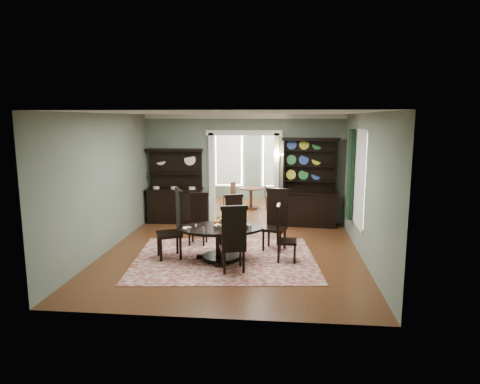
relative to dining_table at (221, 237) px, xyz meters
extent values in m
cube|color=#5A3217|center=(0.18, 0.36, -0.49)|extent=(5.50, 6.00, 0.01)
cube|color=silver|center=(0.18, 0.36, 2.52)|extent=(5.50, 6.00, 0.01)
cube|color=slate|center=(-2.57, 0.36, 1.02)|extent=(0.01, 6.00, 3.00)
cube|color=slate|center=(2.93, 0.36, 1.02)|extent=(0.01, 6.00, 3.00)
cube|color=slate|center=(0.18, -2.64, 1.02)|extent=(5.50, 0.01, 3.00)
cube|color=slate|center=(-1.65, 3.36, 1.02)|extent=(1.85, 0.01, 3.00)
cube|color=slate|center=(2.00, 3.36, 1.02)|extent=(1.85, 0.01, 3.00)
cube|color=slate|center=(0.18, 3.36, 2.27)|extent=(1.80, 0.01, 0.50)
cube|color=white|center=(0.18, 3.31, 2.46)|extent=(5.50, 0.10, 0.12)
cube|color=#5A3217|center=(0.18, 5.11, -0.49)|extent=(3.50, 3.50, 0.01)
cube|color=silver|center=(0.18, 5.11, 2.52)|extent=(3.50, 3.50, 0.01)
cube|color=slate|center=(-1.57, 5.11, 1.02)|extent=(0.01, 3.50, 3.00)
cube|color=slate|center=(1.93, 5.11, 1.02)|extent=(0.01, 3.50, 3.00)
cube|color=slate|center=(0.18, 6.86, 1.02)|extent=(3.50, 0.01, 3.00)
cube|color=white|center=(-0.67, 6.81, 1.07)|extent=(1.05, 0.06, 2.20)
cube|color=white|center=(1.03, 6.81, 1.07)|extent=(1.05, 0.06, 2.20)
cube|color=white|center=(-0.72, 3.36, 0.77)|extent=(0.14, 0.25, 2.50)
cube|color=white|center=(1.08, 3.36, 0.77)|extent=(0.14, 0.25, 2.50)
cube|color=white|center=(0.18, 3.36, 2.02)|extent=(2.08, 0.25, 0.14)
cube|color=white|center=(2.92, 0.96, 1.12)|extent=(0.02, 1.10, 2.00)
cube|color=white|center=(2.90, 0.96, 1.12)|extent=(0.01, 1.22, 2.12)
cube|color=black|center=(2.83, 1.64, 1.12)|extent=(0.10, 0.35, 2.10)
cube|color=gold|center=(1.13, 3.28, 1.37)|extent=(0.08, 0.05, 0.18)
sphere|color=#FFD88C|center=(1.03, 3.13, 1.45)|extent=(0.07, 0.07, 0.07)
sphere|color=#FFD88C|center=(1.23, 3.13, 1.45)|extent=(0.07, 0.07, 0.07)
cube|color=maroon|center=(0.08, 0.05, -0.47)|extent=(4.00, 3.36, 0.01)
ellipsoid|color=black|center=(0.00, 0.00, 0.19)|extent=(1.90, 1.37, 0.05)
cylinder|color=black|center=(0.00, 0.00, 0.15)|extent=(1.85, 1.85, 0.03)
cylinder|color=black|center=(0.00, 0.00, -0.13)|extent=(0.22, 0.22, 0.61)
cylinder|color=black|center=(0.00, 0.00, -0.43)|extent=(0.77, 0.77, 0.09)
cylinder|color=silver|center=(0.00, -0.02, 0.24)|extent=(0.29, 0.29, 0.05)
cube|color=black|center=(-0.68, 1.02, -0.06)|extent=(0.43, 0.41, 0.06)
cube|color=black|center=(-0.68, 1.21, 0.31)|extent=(0.42, 0.06, 0.72)
cube|color=black|center=(-0.68, 1.21, 0.68)|extent=(0.46, 0.08, 0.07)
cylinder|color=black|center=(-0.85, 0.86, -0.27)|extent=(0.05, 0.05, 0.42)
cylinder|color=black|center=(-0.52, 0.85, -0.27)|extent=(0.05, 0.05, 0.42)
cylinder|color=black|center=(-0.84, 1.19, -0.27)|extent=(0.05, 0.05, 0.42)
cylinder|color=black|center=(-0.51, 1.19, -0.27)|extent=(0.05, 0.05, 0.42)
cube|color=black|center=(0.21, 1.08, -0.07)|extent=(0.53, 0.53, 0.05)
cube|color=black|center=(0.13, 1.24, 0.28)|extent=(0.39, 0.21, 0.69)
cube|color=black|center=(0.13, 1.24, 0.64)|extent=(0.43, 0.24, 0.07)
cylinder|color=black|center=(0.13, 0.87, -0.28)|extent=(0.04, 0.04, 0.41)
cylinder|color=black|center=(0.42, 1.00, -0.28)|extent=(0.04, 0.04, 0.41)
cylinder|color=black|center=(0.00, 1.16, -0.28)|extent=(0.04, 0.04, 0.41)
cylinder|color=black|center=(0.29, 1.29, -0.28)|extent=(0.04, 0.04, 0.41)
cube|color=black|center=(1.08, 0.77, 0.00)|extent=(0.59, 0.58, 0.06)
cube|color=black|center=(1.14, 0.97, 0.42)|extent=(0.48, 0.19, 0.81)
cube|color=black|center=(1.14, 0.97, 0.84)|extent=(0.52, 0.22, 0.08)
cylinder|color=black|center=(0.85, 0.64, -0.24)|extent=(0.05, 0.05, 0.48)
cylinder|color=black|center=(1.21, 0.53, -0.24)|extent=(0.05, 0.05, 0.48)
cylinder|color=black|center=(0.96, 1.00, -0.24)|extent=(0.05, 0.05, 0.48)
cylinder|color=black|center=(1.32, 0.89, -0.24)|extent=(0.05, 0.05, 0.48)
cube|color=black|center=(-1.09, 0.00, 0.03)|extent=(0.65, 0.67, 0.07)
cube|color=black|center=(-0.88, 0.09, 0.48)|extent=(0.25, 0.49, 0.87)
cube|color=black|center=(-0.88, 0.09, 0.93)|extent=(0.29, 0.54, 0.09)
cylinder|color=black|center=(-1.35, 0.11, -0.22)|extent=(0.06, 0.06, 0.51)
cylinder|color=black|center=(-1.19, -0.26, -0.22)|extent=(0.06, 0.06, 0.51)
cylinder|color=black|center=(-0.98, 0.26, -0.22)|extent=(0.06, 0.06, 0.51)
cylinder|color=black|center=(-0.82, -0.11, -0.22)|extent=(0.06, 0.06, 0.51)
cube|color=black|center=(1.35, 0.03, -0.06)|extent=(0.41, 0.43, 0.05)
cube|color=black|center=(1.17, 0.04, 0.30)|extent=(0.06, 0.42, 0.71)
cube|color=black|center=(1.17, 0.04, 0.66)|extent=(0.07, 0.45, 0.07)
cylinder|color=black|center=(1.51, -0.13, -0.27)|extent=(0.05, 0.05, 0.42)
cylinder|color=black|center=(1.52, 0.19, -0.27)|extent=(0.05, 0.05, 0.42)
cylinder|color=black|center=(1.19, -0.12, -0.27)|extent=(0.05, 0.05, 0.42)
cylinder|color=black|center=(1.19, 0.20, -0.27)|extent=(0.05, 0.05, 0.42)
cube|color=black|center=(0.32, -0.63, -0.01)|extent=(0.57, 0.55, 0.06)
cube|color=black|center=(0.37, -0.83, 0.39)|extent=(0.46, 0.17, 0.79)
cube|color=black|center=(0.37, -0.83, 0.80)|extent=(0.51, 0.20, 0.08)
cylinder|color=black|center=(0.44, -0.41, -0.25)|extent=(0.05, 0.05, 0.47)
cylinder|color=black|center=(0.09, -0.51, -0.25)|extent=(0.05, 0.05, 0.47)
cylinder|color=black|center=(0.54, -0.76, -0.25)|extent=(0.05, 0.05, 0.47)
cylinder|color=black|center=(0.19, -0.86, -0.25)|extent=(0.05, 0.05, 0.47)
cube|color=black|center=(-1.74, 3.09, -0.02)|extent=(1.50, 0.57, 0.92)
cube|color=black|center=(-1.74, 3.09, 0.46)|extent=(1.59, 0.62, 0.05)
cube|color=black|center=(-1.74, 3.29, 1.01)|extent=(1.48, 0.14, 1.09)
cube|color=black|center=(-1.74, 3.20, 0.90)|extent=(1.44, 0.32, 0.04)
cube|color=black|center=(-1.74, 3.18, 1.55)|extent=(1.58, 0.39, 0.07)
cube|color=black|center=(1.99, 3.06, -0.02)|extent=(1.46, 0.62, 0.92)
cube|color=black|center=(1.99, 3.06, 0.45)|extent=(1.57, 0.68, 0.04)
cube|color=black|center=(1.99, 3.26, 1.15)|extent=(1.42, 0.17, 1.38)
cube|color=black|center=(1.30, 3.16, 1.15)|extent=(0.07, 0.27, 1.42)
cube|color=black|center=(2.68, 3.16, 1.15)|extent=(0.07, 0.27, 1.42)
cube|color=black|center=(1.99, 3.14, 1.86)|extent=(1.55, 0.45, 0.08)
cube|color=black|center=(1.99, 3.16, 0.74)|extent=(1.44, 0.38, 0.03)
cube|color=black|center=(1.99, 3.16, 1.15)|extent=(1.44, 0.38, 0.03)
cube|color=black|center=(1.99, 3.16, 1.55)|extent=(1.44, 0.38, 0.03)
cylinder|color=#502917|center=(0.25, 5.12, 0.19)|extent=(0.74, 0.74, 0.04)
cylinder|color=#502917|center=(0.25, 5.12, -0.14)|extent=(0.09, 0.09, 0.65)
cylinder|color=#502917|center=(0.25, 5.12, -0.45)|extent=(0.41, 0.41, 0.06)
cylinder|color=#502917|center=(-0.49, 5.26, -0.08)|extent=(0.36, 0.36, 0.04)
cube|color=#502917|center=(-0.34, 5.20, 0.15)|extent=(0.14, 0.31, 0.45)
cylinder|color=#502917|center=(-0.57, 5.42, -0.28)|extent=(0.03, 0.03, 0.40)
cylinder|color=#502917|center=(-0.65, 5.19, -0.28)|extent=(0.03, 0.03, 0.40)
cylinder|color=#502917|center=(-0.33, 5.33, -0.28)|extent=(0.03, 0.03, 0.40)
cylinder|color=#502917|center=(-0.42, 5.10, -0.28)|extent=(0.03, 0.03, 0.40)
cylinder|color=#502917|center=(0.86, 5.22, -0.08)|extent=(0.35, 0.35, 0.04)
cube|color=#502917|center=(0.70, 5.22, 0.14)|extent=(0.03, 0.32, 0.44)
cylinder|color=#502917|center=(0.99, 5.10, -0.28)|extent=(0.03, 0.03, 0.40)
cylinder|color=#502917|center=(0.99, 5.34, -0.28)|extent=(0.03, 0.03, 0.40)
cylinder|color=#502917|center=(0.74, 5.10, -0.28)|extent=(0.03, 0.03, 0.40)
cylinder|color=#502917|center=(0.74, 5.35, -0.28)|extent=(0.03, 0.03, 0.40)
camera|label=1|loc=(1.23, -8.42, 2.40)|focal=32.00mm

